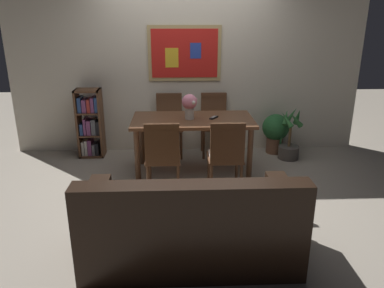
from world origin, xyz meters
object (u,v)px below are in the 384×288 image
at_px(tv_remote, 214,118).
at_px(leather_couch, 190,228).
at_px(dining_table, 193,126).
at_px(dining_chair_near_left, 163,153).
at_px(dining_chair_far_right, 214,119).
at_px(potted_palm, 289,141).
at_px(bookshelf, 90,124).
at_px(flower_vase, 190,104).
at_px(dining_chair_near_right, 226,152).
at_px(potted_ivy, 275,131).
at_px(dining_chair_far_left, 169,120).

bearing_deg(tv_remote, leather_couch, -101.23).
height_order(dining_table, dining_chair_near_left, dining_chair_near_left).
relative_size(dining_chair_far_right, leather_couch, 0.51).
bearing_deg(potted_palm, dining_chair_far_right, 164.76).
height_order(dining_table, tv_remote, tv_remote).
height_order(dining_chair_near_left, bookshelf, bookshelf).
distance_m(bookshelf, flower_vase, 1.66).
xyz_separation_m(dining_table, dining_chair_near_right, (0.35, -0.70, -0.11)).
relative_size(dining_chair_near_left, bookshelf, 0.91).
height_order(dining_chair_near_left, potted_ivy, dining_chair_near_left).
height_order(dining_chair_far_right, bookshelf, bookshelf).
relative_size(dining_chair_far_right, potted_palm, 1.17).
xyz_separation_m(bookshelf, tv_remote, (1.74, -0.69, 0.27)).
height_order(dining_chair_far_right, leather_couch, dining_chair_far_right).
bearing_deg(flower_vase, dining_chair_near_right, -60.62).
relative_size(dining_chair_far_left, potted_ivy, 1.51).
relative_size(dining_table, potted_ivy, 2.59).
distance_m(bookshelf, potted_ivy, 2.76).
xyz_separation_m(dining_chair_near_right, leather_couch, (-0.45, -1.20, -0.23)).
distance_m(dining_table, dining_chair_far_right, 0.82).
distance_m(potted_ivy, potted_palm, 0.31).
bearing_deg(dining_chair_near_left, leather_couch, -77.76).
relative_size(dining_chair_near_left, potted_palm, 1.17).
distance_m(dining_chair_near_left, potted_palm, 2.14).
distance_m(dining_chair_far_left, dining_chair_near_left, 1.42).
xyz_separation_m(dining_chair_far_right, potted_palm, (1.08, -0.29, -0.27)).
distance_m(dining_chair_near_right, flower_vase, 0.89).
relative_size(leather_couch, flower_vase, 5.62).
xyz_separation_m(leather_couch, tv_remote, (0.38, 1.90, 0.45)).
distance_m(leather_couch, bookshelf, 2.94).
xyz_separation_m(dining_chair_far_right, dining_chair_near_left, (-0.72, -1.42, 0.00)).
distance_m(potted_ivy, tv_remote, 1.30).
bearing_deg(potted_palm, leather_couch, -123.24).
height_order(dining_chair_near_right, potted_ivy, dining_chair_near_right).
bearing_deg(bookshelf, dining_chair_far_right, 1.26).
bearing_deg(leather_couch, flower_vase, 88.01).
xyz_separation_m(leather_couch, flower_vase, (0.07, 1.89, 0.63)).
bearing_deg(dining_chair_far_left, dining_chair_near_right, -65.07).
distance_m(dining_chair_near_right, dining_chair_near_left, 0.72).
height_order(leather_couch, potted_palm, leather_couch).
bearing_deg(flower_vase, bookshelf, 153.80).
relative_size(dining_table, flower_vase, 4.85).
xyz_separation_m(dining_table, potted_palm, (1.43, 0.44, -0.38)).
relative_size(dining_chair_near_right, leather_couch, 0.51).
relative_size(dining_chair_far_left, dining_chair_near_right, 1.00).
bearing_deg(dining_table, leather_couch, -93.22).
relative_size(dining_chair_far_left, potted_palm, 1.17).
height_order(dining_chair_near_left, tv_remote, dining_chair_near_left).
height_order(dining_chair_near_left, flower_vase, flower_vase).
relative_size(dining_chair_far_left, leather_couch, 0.51).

